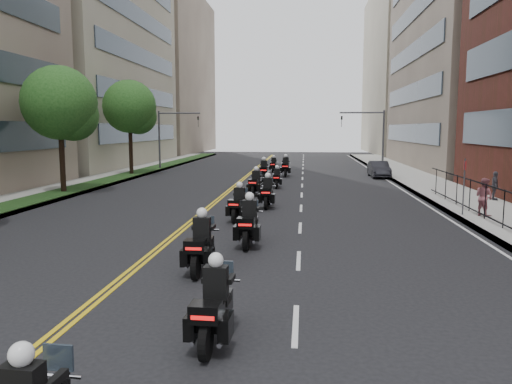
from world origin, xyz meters
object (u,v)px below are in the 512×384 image
at_px(parked_sedan, 379,169).
at_px(pedestrian_c, 495,186).
at_px(motorcycle_1, 215,308).
at_px(motorcycle_2, 201,247).
at_px(motorcycle_9, 286,168).
at_px(motorcycle_3, 249,225).
at_px(pedestrian_b, 484,197).
at_px(motorcycle_5, 267,194).
at_px(motorcycle_8, 264,172).
at_px(motorcycle_4, 239,205).
at_px(motorcycle_7, 277,179).
at_px(motorcycle_6, 256,184).
at_px(motorcycle_10, 274,166).

bearing_deg(parked_sedan, pedestrian_c, -74.51).
height_order(motorcycle_1, motorcycle_2, motorcycle_2).
bearing_deg(motorcycle_9, motorcycle_1, -90.25).
height_order(motorcycle_3, parked_sedan, motorcycle_3).
bearing_deg(motorcycle_1, pedestrian_c, 60.08).
bearing_deg(pedestrian_b, motorcycle_2, 100.98).
xyz_separation_m(motorcycle_9, pedestrian_b, (9.41, -18.76, 0.25)).
xyz_separation_m(motorcycle_5, motorcycle_8, (-1.20, 12.49, 0.04)).
bearing_deg(motorcycle_8, motorcycle_3, -89.76).
bearing_deg(motorcycle_4, motorcycle_5, 81.67).
distance_m(motorcycle_7, parked_sedan, 11.23).
xyz_separation_m(motorcycle_8, pedestrian_b, (10.90, -14.80, 0.26)).
distance_m(motorcycle_3, motorcycle_4, 4.64).
bearing_deg(motorcycle_2, motorcycle_7, 86.85).
bearing_deg(motorcycle_5, parked_sedan, 65.50).
bearing_deg(motorcycle_7, pedestrian_b, -48.72).
bearing_deg(motorcycle_1, motorcycle_6, 95.59).
height_order(motorcycle_3, motorcycle_6, motorcycle_3).
xyz_separation_m(motorcycle_7, pedestrian_b, (9.69, -10.81, 0.39)).
xyz_separation_m(motorcycle_9, motorcycle_10, (-1.24, 3.96, -0.12)).
bearing_deg(motorcycle_4, pedestrian_c, 32.79).
bearing_deg(pedestrian_c, motorcycle_8, 66.50).
distance_m(motorcycle_4, motorcycle_9, 20.22).
relative_size(motorcycle_10, pedestrian_b, 1.25).
distance_m(motorcycle_6, motorcycle_7, 4.19).
xyz_separation_m(motorcycle_7, motorcycle_8, (-1.20, 3.99, 0.13)).
height_order(motorcycle_4, motorcycle_5, motorcycle_5).
bearing_deg(motorcycle_6, motorcycle_8, 96.82).
height_order(motorcycle_4, pedestrian_b, pedestrian_b).
xyz_separation_m(motorcycle_6, motorcycle_7, (1.03, 4.06, -0.09)).
xyz_separation_m(motorcycle_1, motorcycle_5, (-0.21, 16.07, 0.03)).
xyz_separation_m(motorcycle_6, pedestrian_c, (13.03, -1.68, 0.24)).
height_order(motorcycle_6, parked_sedan, motorcycle_6).
bearing_deg(parked_sedan, motorcycle_4, -114.80).
bearing_deg(motorcycle_10, motorcycle_2, -87.71).
distance_m(motorcycle_5, motorcycle_7, 8.50).
bearing_deg(motorcycle_9, motorcycle_7, -92.16).
bearing_deg(motorcycle_9, motorcycle_6, -96.38).
distance_m(pedestrian_b, pedestrian_c, 5.57).
height_order(motorcycle_4, motorcycle_9, motorcycle_9).
relative_size(pedestrian_b, pedestrian_c, 1.08).
distance_m(motorcycle_8, pedestrian_c, 16.39).
distance_m(motorcycle_1, motorcycle_2, 4.72).
bearing_deg(motorcycle_1, motorcycle_2, 106.89).
xyz_separation_m(motorcycle_2, motorcycle_7, (0.99, 20.00, -0.11)).
height_order(motorcycle_1, motorcycle_4, motorcycle_1).
bearing_deg(pedestrian_b, motorcycle_5, 46.84).
relative_size(motorcycle_3, pedestrian_c, 1.60).
bearing_deg(pedestrian_c, motorcycle_7, 77.32).
height_order(motorcycle_1, parked_sedan, motorcycle_1).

